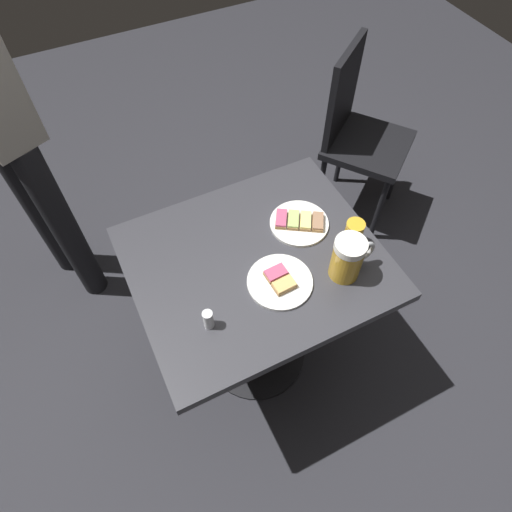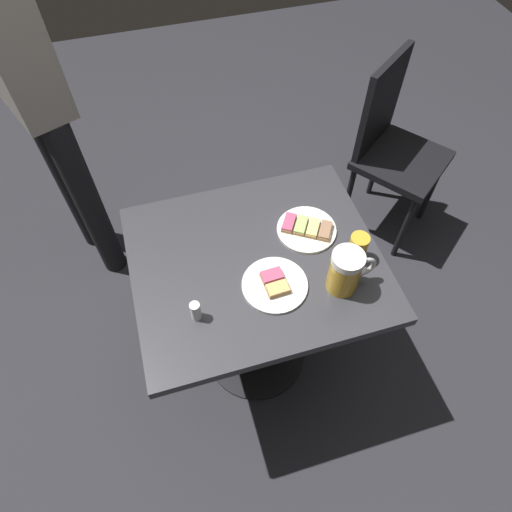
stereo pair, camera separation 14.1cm
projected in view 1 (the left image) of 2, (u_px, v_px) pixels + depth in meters
ground_plane at (256, 353)px, 2.04m from camera, size 6.00×6.00×0.00m
cafe_table at (256, 286)px, 1.57m from camera, size 0.68×0.80×0.75m
plate_near at (299, 222)px, 1.51m from camera, size 0.20×0.20×0.03m
plate_far at (280, 281)px, 1.38m from camera, size 0.20×0.20×0.03m
beer_mug at (348, 258)px, 1.34m from camera, size 0.10×0.15×0.15m
beer_glass_small at (353, 234)px, 1.43m from camera, size 0.06×0.06×0.10m
salt_shaker at (208, 319)px, 1.27m from camera, size 0.03×0.03×0.07m
cafe_chair at (357, 130)px, 2.15m from camera, size 0.53×0.53×0.91m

